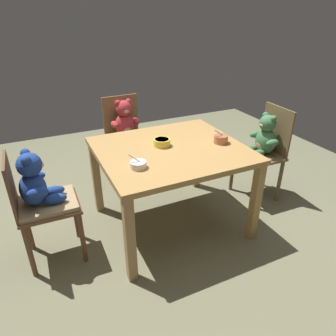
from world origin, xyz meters
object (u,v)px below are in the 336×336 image
object	(u,v)px
teddy_chair_near_left	(38,193)
porridge_bowl_terracotta_near_right	(221,139)
porridge_bowl_yellow_center	(162,142)
teddy_chair_near_right	(264,142)
porridge_bowl_white_near_left	(138,165)
teddy_chair_far_center	(126,129)
dining_table	(171,158)

from	to	relation	value
teddy_chair_near_left	porridge_bowl_terracotta_near_right	world-z (taller)	teddy_chair_near_left
porridge_bowl_yellow_center	teddy_chair_near_right	bearing A→B (deg)	-1.13
teddy_chair_near_left	porridge_bowl_yellow_center	world-z (taller)	teddy_chair_near_left
porridge_bowl_white_near_left	porridge_bowl_terracotta_near_right	world-z (taller)	porridge_bowl_terracotta_near_right
teddy_chair_near_right	porridge_bowl_white_near_left	distance (m)	1.40
teddy_chair_near_right	porridge_bowl_white_near_left	xyz separation A→B (m)	(-1.36, -0.26, 0.18)
teddy_chair_far_center	dining_table	bearing A→B (deg)	1.75
porridge_bowl_white_near_left	teddy_chair_near_right	bearing A→B (deg)	10.70
porridge_bowl_terracotta_near_right	porridge_bowl_yellow_center	bearing A→B (deg)	161.97
dining_table	teddy_chair_far_center	size ratio (longest dim) A/B	1.26
teddy_chair_near_right	porridge_bowl_yellow_center	size ratio (longest dim) A/B	6.71
porridge_bowl_white_near_left	porridge_bowl_terracotta_near_right	distance (m)	0.78
teddy_chair_near_right	teddy_chair_near_left	size ratio (longest dim) A/B	1.01
teddy_chair_near_left	porridge_bowl_white_near_left	distance (m)	0.72
porridge_bowl_terracotta_near_right	porridge_bowl_white_near_left	bearing A→B (deg)	-170.48
dining_table	porridge_bowl_terracotta_near_right	size ratio (longest dim) A/B	9.23
porridge_bowl_yellow_center	teddy_chair_near_left	bearing A→B (deg)	-176.25
dining_table	teddy_chair_near_right	world-z (taller)	teddy_chair_near_right
teddy_chair_near_right	teddy_chair_far_center	world-z (taller)	teddy_chair_near_right
porridge_bowl_white_near_left	teddy_chair_near_left	bearing A→B (deg)	162.03
dining_table	porridge_bowl_yellow_center	world-z (taller)	porridge_bowl_yellow_center
teddy_chair_far_center	porridge_bowl_yellow_center	bearing A→B (deg)	-0.86
teddy_chair_far_center	porridge_bowl_white_near_left	bearing A→B (deg)	-16.03
dining_table	porridge_bowl_white_near_left	size ratio (longest dim) A/B	9.50
teddy_chair_near_right	porridge_bowl_yellow_center	bearing A→B (deg)	0.79
teddy_chair_near_right	teddy_chair_far_center	xyz separation A→B (m)	(-1.08, 0.90, 0.01)
porridge_bowl_white_near_left	teddy_chair_far_center	bearing A→B (deg)	76.45
teddy_chair_far_center	teddy_chair_near_left	size ratio (longest dim) A/B	1.01
porridge_bowl_yellow_center	porridge_bowl_white_near_left	bearing A→B (deg)	-137.48
dining_table	porridge_bowl_yellow_center	distance (m)	0.15
dining_table	porridge_bowl_terracotta_near_right	world-z (taller)	porridge_bowl_terracotta_near_right
dining_table	porridge_bowl_terracotta_near_right	distance (m)	0.44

